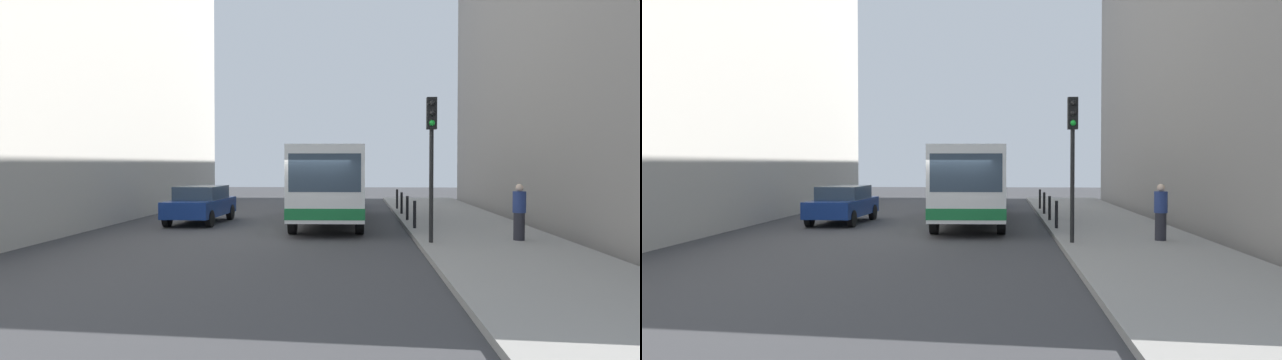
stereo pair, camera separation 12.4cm
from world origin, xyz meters
TOP-DOWN VIEW (x-y plane):
  - ground_plane at (0.00, 0.00)m, footprint 80.00×80.00m
  - sidewalk at (5.40, 0.00)m, footprint 4.40×40.00m
  - building_left at (-11.50, 4.00)m, footprint 7.00×32.00m
  - building_right at (11.50, 4.00)m, footprint 7.00×32.00m
  - bus at (0.32, 4.81)m, footprint 2.78×11.08m
  - car_beside_bus at (-4.78, 4.24)m, footprint 2.03×4.48m
  - car_behind_bus at (0.21, 13.75)m, footprint 1.95×4.44m
  - traffic_light at (3.55, -2.27)m, footprint 0.28×0.33m
  - bollard_near at (3.45, 1.46)m, footprint 0.11×0.11m
  - bollard_mid at (3.45, 4.42)m, footprint 0.11×0.11m
  - bollard_far at (3.45, 7.37)m, footprint 0.11×0.11m
  - bollard_farthest at (3.45, 10.33)m, footprint 0.11×0.11m
  - pedestrian_near_signal at (6.17, -1.61)m, footprint 0.38×0.38m

SIDE VIEW (x-z plane):
  - ground_plane at x=0.00m, z-range 0.00..0.00m
  - sidewalk at x=5.40m, z-range 0.00..0.15m
  - bollard_near at x=3.45m, z-range 0.15..1.10m
  - bollard_mid at x=3.45m, z-range 0.15..1.10m
  - bollard_far at x=3.45m, z-range 0.15..1.10m
  - bollard_farthest at x=3.45m, z-range 0.15..1.10m
  - car_beside_bus at x=-4.78m, z-range 0.04..1.52m
  - car_behind_bus at x=0.21m, z-range 0.04..1.52m
  - pedestrian_near_signal at x=6.17m, z-range 0.15..1.79m
  - bus at x=0.32m, z-range 0.23..3.23m
  - traffic_light at x=3.55m, z-range 0.96..5.06m
  - building_right at x=11.50m, z-range 0.00..16.00m
  - building_left at x=-11.50m, z-range 0.00..17.16m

